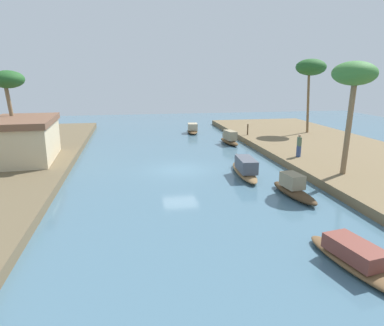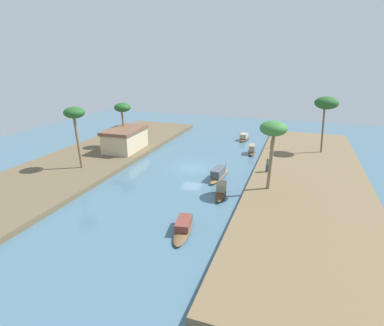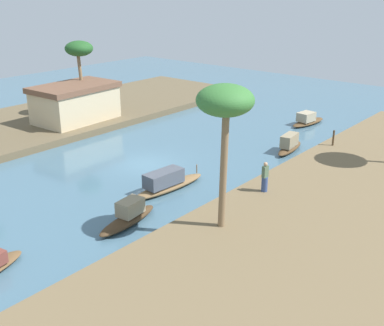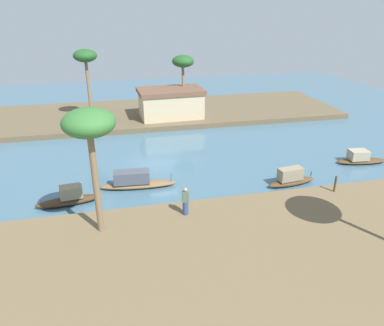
{
  "view_description": "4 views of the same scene",
  "coord_description": "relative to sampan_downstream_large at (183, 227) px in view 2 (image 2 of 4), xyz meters",
  "views": [
    {
      "loc": [
        -24.29,
        3.4,
        6.74
      ],
      "look_at": [
        -1.22,
        -0.67,
        0.78
      ],
      "focal_mm": 32.87,
      "sensor_mm": 36.0,
      "label": 1
    },
    {
      "loc": [
        -34.26,
        -12.07,
        13.09
      ],
      "look_at": [
        -1.52,
        -0.58,
        1.2
      ],
      "focal_mm": 28.63,
      "sensor_mm": 36.0,
      "label": 2
    },
    {
      "loc": [
        -21.75,
        -22.31,
        11.65
      ],
      "look_at": [
        0.34,
        -3.83,
        0.92
      ],
      "focal_mm": 45.48,
      "sensor_mm": 36.0,
      "label": 3
    },
    {
      "loc": [
        -3.49,
        -27.51,
        12.05
      ],
      "look_at": [
        2.04,
        -3.0,
        1.02
      ],
      "focal_mm": 33.98,
      "sensor_mm": 36.0,
      "label": 4
    }
  ],
  "objects": [
    {
      "name": "river_water",
      "position": [
        14.26,
        4.33,
        -0.36
      ],
      "size": [
        73.44,
        73.44,
        0.0
      ],
      "primitive_type": "plane",
      "color": "#476B7F",
      "rests_on": "ground"
    },
    {
      "name": "riverbank_left",
      "position": [
        14.26,
        -9.57,
        -0.09
      ],
      "size": [
        45.64,
        12.3,
        0.54
      ],
      "primitive_type": "cube",
      "color": "brown",
      "rests_on": "ground"
    },
    {
      "name": "riverbank_right",
      "position": [
        14.26,
        18.22,
        -0.09
      ],
      "size": [
        45.64,
        12.3,
        0.54
      ],
      "primitive_type": "cube",
      "color": "brown",
      "rests_on": "ground"
    },
    {
      "name": "sampan_downstream_large",
      "position": [
        0.0,
        0.0,
        0.0
      ],
      "size": [
        5.04,
        2.07,
        0.92
      ],
      "rotation": [
        0.0,
        0.0,
        0.18
      ],
      "color": "brown",
      "rests_on": "river_water"
    },
    {
      "name": "sampan_with_red_awning",
      "position": [
        22.9,
        -1.85,
        0.17
      ],
      "size": [
        3.83,
        1.37,
        1.35
      ],
      "rotation": [
        0.0,
        0.0,
        0.13
      ],
      "color": "brown",
      "rests_on": "river_water"
    },
    {
      "name": "sampan_near_left_bank",
      "position": [
        30.31,
        0.54,
        0.05
      ],
      "size": [
        4.29,
        1.65,
        1.14
      ],
      "rotation": [
        0.0,
        0.0,
        -0.12
      ],
      "color": "brown",
      "rests_on": "river_water"
    },
    {
      "name": "sampan_open_hull",
      "position": [
        11.93,
        0.2,
        0.16
      ],
      "size": [
        5.46,
        1.52,
        1.3
      ],
      "rotation": [
        0.0,
        0.0,
        -0.08
      ],
      "color": "brown",
      "rests_on": "river_water"
    },
    {
      "name": "sampan_with_tall_canopy",
      "position": [
        7.53,
        -1.19,
        0.1
      ],
      "size": [
        4.17,
        1.46,
        1.28
      ],
      "rotation": [
        0.0,
        0.0,
        0.12
      ],
      "color": "#47331E",
      "rests_on": "river_water"
    },
    {
      "name": "person_on_near_bank",
      "position": [
        14.49,
        -4.93,
        0.94
      ],
      "size": [
        0.4,
        0.37,
        1.76
      ],
      "rotation": [
        0.0,
        0.0,
        6.22
      ],
      "color": "#33477A",
      "rests_on": "riverbank_left"
    },
    {
      "name": "mooring_post",
      "position": [
        24.77,
        -4.33,
        0.75
      ],
      "size": [
        0.14,
        0.14,
        1.13
      ],
      "primitive_type": "cylinder",
      "color": "#4C3823",
      "rests_on": "riverbank_left"
    },
    {
      "name": "palm_tree_left_near",
      "position": [
        9.59,
        -5.61,
        6.21
      ],
      "size": [
        2.63,
        2.63,
        6.95
      ],
      "color": "#7F6647",
      "rests_on": "riverbank_left"
    },
    {
      "name": "palm_tree_left_far",
      "position": [
        25.14,
        -11.09,
        6.97
      ],
      "size": [
        3.11,
        3.11,
        7.73
      ],
      "color": "brown",
      "rests_on": "riverbank_left"
    },
    {
      "name": "palm_tree_right_tall",
      "position": [
        18.74,
        16.57,
        5.81
      ],
      "size": [
        2.39,
        2.39,
        6.46
      ],
      "color": "#7F6647",
      "rests_on": "riverbank_right"
    },
    {
      "name": "palm_tree_right_short",
      "position": [
        8.54,
        16.57,
        6.58
      ],
      "size": [
        2.39,
        2.39,
        7.33
      ],
      "color": "#7F6647",
      "rests_on": "riverbank_right"
    },
    {
      "name": "riverside_building",
      "position": [
        17.09,
        15.46,
        1.76
      ],
      "size": [
        7.16,
        4.67,
        3.1
      ],
      "rotation": [
        0.0,
        0.0,
        0.05
      ],
      "color": "beige",
      "rests_on": "riverbank_right"
    }
  ]
}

